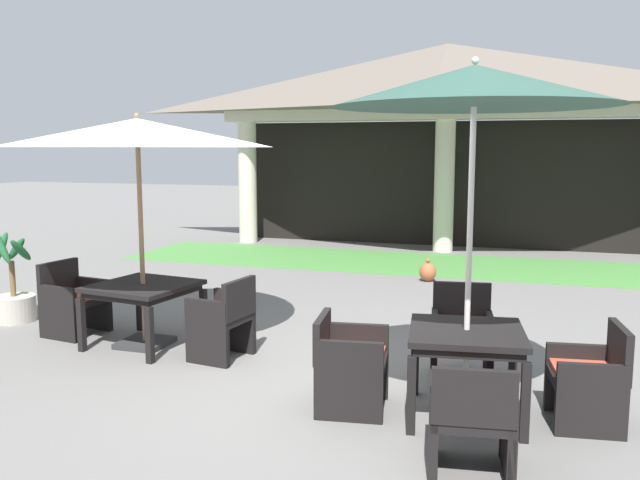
{
  "coord_description": "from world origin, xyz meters",
  "views": [
    {
      "loc": [
        1.79,
        -5.73,
        2.24
      ],
      "look_at": [
        -0.35,
        0.95,
        1.26
      ],
      "focal_mm": 37.25,
      "sensor_mm": 36.0,
      "label": 1
    }
  ],
  "objects_px": {
    "patio_umbrella_mid_left": "(137,134)",
    "patio_chair_near_foreground_south": "(471,419)",
    "terracotta_urn": "(428,272)",
    "patio_chair_mid_left_east": "(224,320)",
    "patio_chair_near_foreground_north": "(461,335)",
    "patio_chair_near_foreground_east": "(590,379)",
    "potted_palm_left_edge": "(14,298)",
    "patio_chair_mid_left_west": "(73,301)",
    "patio_umbrella_near_foreground": "(474,89)",
    "patio_table_mid_left": "(143,291)",
    "patio_chair_near_foreground_west": "(349,363)",
    "patio_table_near_foreground": "(466,341)"
  },
  "relations": [
    {
      "from": "patio_chair_near_foreground_south",
      "to": "potted_palm_left_edge",
      "type": "bearing_deg",
      "value": 151.09
    },
    {
      "from": "patio_chair_mid_left_west",
      "to": "patio_chair_mid_left_east",
      "type": "bearing_deg",
      "value": 90.0
    },
    {
      "from": "patio_umbrella_near_foreground",
      "to": "patio_chair_mid_left_east",
      "type": "relative_size",
      "value": 3.36
    },
    {
      "from": "patio_chair_mid_left_east",
      "to": "terracotta_urn",
      "type": "bearing_deg",
      "value": -8.83
    },
    {
      "from": "patio_umbrella_mid_left",
      "to": "patio_chair_near_foreground_north",
      "type": "bearing_deg",
      "value": 0.55
    },
    {
      "from": "patio_chair_near_foreground_west",
      "to": "patio_chair_near_foreground_south",
      "type": "bearing_deg",
      "value": 44.96
    },
    {
      "from": "patio_chair_near_foreground_west",
      "to": "patio_chair_mid_left_east",
      "type": "bearing_deg",
      "value": -127.24
    },
    {
      "from": "patio_chair_near_foreground_south",
      "to": "terracotta_urn",
      "type": "height_order",
      "value": "patio_chair_near_foreground_south"
    },
    {
      "from": "patio_chair_near_foreground_east",
      "to": "terracotta_urn",
      "type": "relative_size",
      "value": 2.11
    },
    {
      "from": "patio_umbrella_near_foreground",
      "to": "terracotta_urn",
      "type": "height_order",
      "value": "patio_umbrella_near_foreground"
    },
    {
      "from": "patio_table_mid_left",
      "to": "potted_palm_left_edge",
      "type": "height_order",
      "value": "potted_palm_left_edge"
    },
    {
      "from": "patio_chair_near_foreground_south",
      "to": "patio_chair_near_foreground_east",
      "type": "bearing_deg",
      "value": 44.9
    },
    {
      "from": "patio_chair_near_foreground_east",
      "to": "patio_chair_mid_left_west",
      "type": "xyz_separation_m",
      "value": [
        -5.71,
        0.96,
        0.03
      ]
    },
    {
      "from": "patio_table_near_foreground",
      "to": "patio_chair_near_foreground_east",
      "type": "relative_size",
      "value": 1.25
    },
    {
      "from": "patio_table_near_foreground",
      "to": "terracotta_urn",
      "type": "xyz_separation_m",
      "value": [
        -1.14,
        5.57,
        -0.49
      ]
    },
    {
      "from": "patio_chair_near_foreground_west",
      "to": "patio_chair_mid_left_west",
      "type": "relative_size",
      "value": 0.93
    },
    {
      "from": "patio_umbrella_mid_left",
      "to": "patio_chair_mid_left_east",
      "type": "relative_size",
      "value": 3.38
    },
    {
      "from": "patio_table_near_foreground",
      "to": "patio_chair_near_foreground_west",
      "type": "bearing_deg",
      "value": -172.29
    },
    {
      "from": "patio_table_mid_left",
      "to": "patio_umbrella_mid_left",
      "type": "height_order",
      "value": "patio_umbrella_mid_left"
    },
    {
      "from": "patio_chair_near_foreground_west",
      "to": "patio_chair_mid_left_east",
      "type": "distance_m",
      "value": 1.87
    },
    {
      "from": "patio_table_near_foreground",
      "to": "patio_chair_near_foreground_north",
      "type": "xyz_separation_m",
      "value": [
        -0.13,
        0.98,
        -0.23
      ]
    },
    {
      "from": "patio_chair_near_foreground_west",
      "to": "patio_chair_mid_left_west",
      "type": "height_order",
      "value": "patio_chair_mid_left_west"
    },
    {
      "from": "patio_chair_near_foreground_north",
      "to": "potted_palm_left_edge",
      "type": "bearing_deg",
      "value": -11.51
    },
    {
      "from": "patio_chair_near_foreground_east",
      "to": "terracotta_urn",
      "type": "height_order",
      "value": "patio_chair_near_foreground_east"
    },
    {
      "from": "patio_chair_mid_left_west",
      "to": "patio_chair_mid_left_east",
      "type": "distance_m",
      "value": 2.16
    },
    {
      "from": "patio_umbrella_mid_left",
      "to": "terracotta_urn",
      "type": "bearing_deg",
      "value": 61.42
    },
    {
      "from": "patio_chair_mid_left_east",
      "to": "potted_palm_left_edge",
      "type": "distance_m",
      "value": 3.32
    },
    {
      "from": "patio_chair_mid_left_east",
      "to": "patio_chair_near_foreground_north",
      "type": "bearing_deg",
      "value": -77.62
    },
    {
      "from": "patio_chair_mid_left_east",
      "to": "terracotta_urn",
      "type": "xyz_separation_m",
      "value": [
        1.45,
        4.78,
        -0.26
      ]
    },
    {
      "from": "patio_table_near_foreground",
      "to": "patio_chair_near_foreground_west",
      "type": "distance_m",
      "value": 1.01
    },
    {
      "from": "patio_table_near_foreground",
      "to": "patio_chair_near_foreground_north",
      "type": "relative_size",
      "value": 1.15
    },
    {
      "from": "patio_chair_near_foreground_west",
      "to": "patio_chair_near_foreground_south",
      "type": "distance_m",
      "value": 1.39
    },
    {
      "from": "patio_chair_near_foreground_west",
      "to": "patio_chair_mid_left_east",
      "type": "xyz_separation_m",
      "value": [
        -1.63,
        0.92,
        0.02
      ]
    },
    {
      "from": "patio_umbrella_mid_left",
      "to": "patio_chair_near_foreground_south",
      "type": "bearing_deg",
      "value": -26.74
    },
    {
      "from": "potted_palm_left_edge",
      "to": "terracotta_urn",
      "type": "xyz_separation_m",
      "value": [
        4.73,
        4.21,
        -0.14
      ]
    },
    {
      "from": "patio_chair_near_foreground_north",
      "to": "terracotta_urn",
      "type": "xyz_separation_m",
      "value": [
        -1.01,
        4.59,
        -0.26
      ]
    },
    {
      "from": "patio_umbrella_mid_left",
      "to": "patio_table_near_foreground",
      "type": "bearing_deg",
      "value": -14.4
    },
    {
      "from": "patio_chair_near_foreground_east",
      "to": "potted_palm_left_edge",
      "type": "height_order",
      "value": "potted_palm_left_edge"
    },
    {
      "from": "patio_umbrella_near_foreground",
      "to": "patio_chair_near_foreground_east",
      "type": "height_order",
      "value": "patio_umbrella_near_foreground"
    },
    {
      "from": "patio_table_mid_left",
      "to": "terracotta_urn",
      "type": "height_order",
      "value": "patio_table_mid_left"
    },
    {
      "from": "patio_table_near_foreground",
      "to": "potted_palm_left_edge",
      "type": "xyz_separation_m",
      "value": [
        -5.87,
        1.36,
        -0.35
      ]
    },
    {
      "from": "patio_chair_near_foreground_north",
      "to": "patio_umbrella_near_foreground",
      "type": "bearing_deg",
      "value": 90.0
    },
    {
      "from": "patio_chair_mid_left_west",
      "to": "patio_umbrella_near_foreground",
      "type": "bearing_deg",
      "value": 85.08
    },
    {
      "from": "patio_umbrella_near_foreground",
      "to": "patio_umbrella_mid_left",
      "type": "relative_size",
      "value": 0.99
    },
    {
      "from": "patio_chair_near_foreground_east",
      "to": "potted_palm_left_edge",
      "type": "xyz_separation_m",
      "value": [
        -6.84,
        1.22,
        -0.08
      ]
    },
    {
      "from": "patio_chair_near_foreground_west",
      "to": "patio_chair_near_foreground_north",
      "type": "bearing_deg",
      "value": 135.16
    },
    {
      "from": "patio_table_near_foreground",
      "to": "terracotta_urn",
      "type": "distance_m",
      "value": 5.71
    },
    {
      "from": "patio_umbrella_near_foreground",
      "to": "patio_chair_near_foreground_west",
      "type": "relative_size",
      "value": 3.62
    },
    {
      "from": "patio_umbrella_near_foreground",
      "to": "patio_umbrella_mid_left",
      "type": "distance_m",
      "value": 3.8
    },
    {
      "from": "patio_chair_near_foreground_south",
      "to": "patio_umbrella_mid_left",
      "type": "height_order",
      "value": "patio_umbrella_mid_left"
    }
  ]
}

